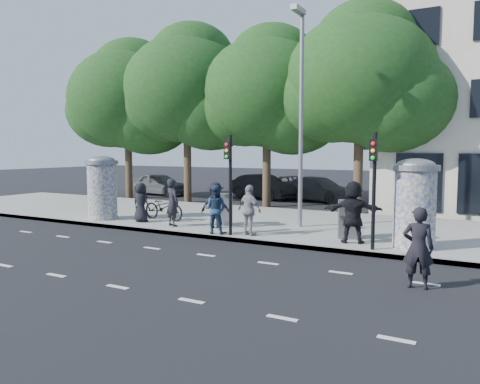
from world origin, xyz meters
The scene contains 27 objects.
ground centered at (0.00, 0.00, 0.00)m, with size 120.00×120.00×0.00m, color black.
sidewalk centered at (0.00, 7.50, 0.07)m, with size 40.00×8.00×0.15m, color gray.
curb centered at (0.00, 3.55, 0.07)m, with size 40.00×0.10×0.16m, color slate.
lane_dash_near centered at (0.00, -2.20, 0.00)m, with size 32.00×0.12×0.01m, color silver.
lane_dash_far centered at (0.00, 1.40, 0.00)m, with size 32.00×0.12×0.01m, color silver.
ad_column_left centered at (-7.20, 4.50, 1.54)m, with size 1.36×1.36×2.65m.
ad_column_right centered at (5.20, 4.70, 1.54)m, with size 1.36×1.36×2.65m.
traffic_pole_near centered at (-0.60, 3.79, 2.23)m, with size 0.22×0.31×3.40m.
traffic_pole_far centered at (4.20, 3.79, 2.23)m, with size 0.22×0.31×3.40m.
street_lamp centered at (0.80, 6.63, 4.79)m, with size 0.25×0.93×8.00m.
tree_far_left centered at (-13.00, 12.50, 6.19)m, with size 7.20×7.20×9.26m.
tree_mid_left centered at (-8.50, 12.50, 6.50)m, with size 7.20×7.20×9.57m.
tree_near_left centered at (-3.50, 12.70, 6.06)m, with size 6.80×6.80×8.97m.
tree_center centered at (1.50, 12.30, 6.31)m, with size 7.00×7.00×9.30m.
ped_a centered at (-5.22, 4.64, 0.94)m, with size 0.77×0.50×1.58m, color black.
ped_b centered at (-3.48, 4.41, 1.06)m, with size 0.66×0.43×1.82m, color black.
ped_c centered at (-1.20, 3.85, 1.00)m, with size 0.82×0.64×1.70m, color navy.
ped_d centered at (-1.85, 4.88, 1.00)m, with size 1.10×0.63×1.70m, color black.
ped_e centered at (0.00, 4.09, 1.01)m, with size 1.01×0.58×1.73m, color gray.
ped_f centered at (3.42, 4.52, 1.13)m, with size 1.81×0.65×1.95m, color black.
man_road centered at (5.85, 0.95, 0.91)m, with size 0.66×0.44×1.82m, color black.
bicycle centered at (-4.74, 5.47, 0.69)m, with size 2.06×0.72×1.08m, color black.
cabinet_left centered at (-1.89, 5.59, 0.76)m, with size 0.59×0.43×1.23m, color slate.
cabinet_right centered at (3.06, 5.22, 0.78)m, with size 0.60×0.44×1.26m, color slate.
car_left centered at (-12.72, 15.20, 0.74)m, with size 4.33×1.74×1.47m, color #565A5E.
car_mid centered at (-5.52, 16.36, 0.76)m, with size 4.62×1.61×1.52m, color black.
car_right centered at (-2.00, 16.77, 0.72)m, with size 4.97×2.02×1.44m, color #4B4D52.
Camera 1 is at (7.32, -9.79, 3.05)m, focal length 35.00 mm.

